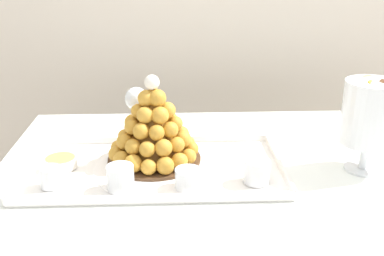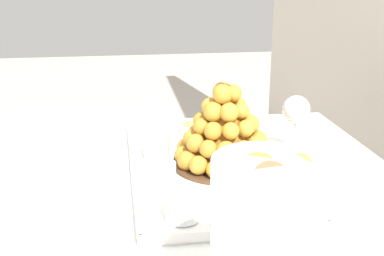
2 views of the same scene
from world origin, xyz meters
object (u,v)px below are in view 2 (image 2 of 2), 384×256
object	(u,v)px
dessert_cup_centre	(162,174)
creme_brulee_ramekin	(196,128)
serving_tray	(206,167)
wine_glass	(296,112)
dessert_cup_left	(158,127)
croquembouche	(225,130)
macaron_goblet	(265,220)
dessert_cup_mid_right	(182,206)
dessert_cup_mid_left	(157,147)

from	to	relation	value
dessert_cup_centre	creme_brulee_ramekin	xyz separation A→B (m)	(-0.32, 0.12, -0.01)
serving_tray	wine_glass	xyz separation A→B (m)	(-0.06, 0.23, 0.11)
dessert_cup_left	dessert_cup_centre	xyz separation A→B (m)	(0.32, -0.02, -0.00)
serving_tray	croquembouche	xyz separation A→B (m)	(-0.00, 0.04, 0.09)
creme_brulee_ramekin	macaron_goblet	xyz separation A→B (m)	(0.77, -0.03, 0.13)
dessert_cup_centre	dessert_cup_mid_right	world-z (taller)	dessert_cup_mid_right
macaron_goblet	serving_tray	bearing A→B (deg)	178.01
dessert_cup_left	creme_brulee_ramekin	xyz separation A→B (m)	(-0.00, 0.10, -0.01)
macaron_goblet	wine_glass	world-z (taller)	macaron_goblet
serving_tray	dessert_cup_mid_left	bearing A→B (deg)	-124.44
dessert_cup_left	dessert_cup_mid_left	bearing A→B (deg)	-6.24
croquembouche	dessert_cup_mid_left	size ratio (longest dim) A/B	3.85
creme_brulee_ramekin	macaron_goblet	distance (m)	0.78
dessert_cup_left	dessert_cup_mid_left	world-z (taller)	dessert_cup_mid_left
croquembouche	dessert_cup_centre	xyz separation A→B (m)	(0.08, -0.15, -0.06)
serving_tray	macaron_goblet	distance (m)	0.55
dessert_cup_left	dessert_cup_mid_right	distance (m)	0.48
serving_tray	dessert_cup_centre	size ratio (longest dim) A/B	10.60
croquembouche	dessert_cup_centre	distance (m)	0.19
croquembouche	wine_glass	xyz separation A→B (m)	(-0.06, 0.19, 0.02)
dessert_cup_left	dessert_cup_mid_left	distance (m)	0.17
serving_tray	creme_brulee_ramekin	xyz separation A→B (m)	(-0.24, 0.01, 0.02)
serving_tray	dessert_cup_centre	world-z (taller)	dessert_cup_centre
dessert_cup_centre	creme_brulee_ramekin	size ratio (longest dim) A/B	0.74
dessert_cup_mid_right	creme_brulee_ramekin	bearing A→B (deg)	168.32
serving_tray	dessert_cup_mid_left	world-z (taller)	dessert_cup_mid_left
serving_tray	wine_glass	world-z (taller)	wine_glass
serving_tray	dessert_cup_left	bearing A→B (deg)	-159.34
dessert_cup_left	creme_brulee_ramekin	world-z (taller)	dessert_cup_left
croquembouche	dessert_cup_left	distance (m)	0.28
wine_glass	dessert_cup_centre	bearing A→B (deg)	-67.81
dessert_cup_left	macaron_goblet	world-z (taller)	macaron_goblet
dessert_cup_centre	macaron_goblet	size ratio (longest dim) A/B	0.25
croquembouche	wine_glass	size ratio (longest dim) A/B	1.59
dessert_cup_mid_right	creme_brulee_ramekin	xyz separation A→B (m)	(-0.48, 0.10, -0.01)
dessert_cup_mid_left	dessert_cup_centre	bearing A→B (deg)	-0.53
croquembouche	dessert_cup_centre	bearing A→B (deg)	-61.20
dessert_cup_mid_right	creme_brulee_ramekin	world-z (taller)	dessert_cup_mid_right
dessert_cup_mid_left	wine_glass	world-z (taller)	wine_glass
serving_tray	dessert_cup_left	world-z (taller)	dessert_cup_left
dessert_cup_centre	dessert_cup_mid_right	bearing A→B (deg)	7.76
dessert_cup_centre	creme_brulee_ramekin	bearing A→B (deg)	159.09
dessert_cup_left	macaron_goblet	bearing A→B (deg)	5.30
dessert_cup_left	creme_brulee_ramekin	size ratio (longest dim) A/B	0.61
croquembouche	dessert_cup_mid_left	world-z (taller)	croquembouche
dessert_cup_left	wine_glass	bearing A→B (deg)	60.70
croquembouche	creme_brulee_ramekin	world-z (taller)	croquembouche
croquembouche	macaron_goblet	distance (m)	0.54
dessert_cup_left	wine_glass	distance (m)	0.38
dessert_cup_mid_right	wine_glass	size ratio (longest dim) A/B	0.41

